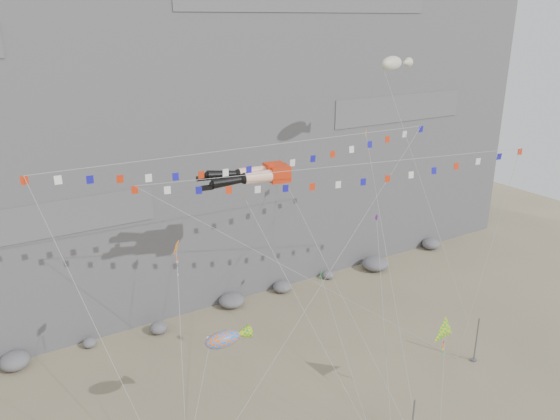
{
  "coord_description": "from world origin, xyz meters",
  "views": [
    {
      "loc": [
        -21.23,
        -27.21,
        27.44
      ],
      "look_at": [
        0.84,
        9.0,
        12.54
      ],
      "focal_mm": 35.0,
      "sensor_mm": 36.0,
      "label": 1
    }
  ],
  "objects": [
    {
      "name": "fish_windsock",
      "position": [
        -8.84,
        0.09,
        8.28
      ],
      "size": [
        7.53,
        5.22,
        10.98
      ],
      "color": "#EB590C",
      "rests_on": "ground"
    },
    {
      "name": "cliff",
      "position": [
        0.0,
        32.0,
        25.0
      ],
      "size": [
        80.0,
        28.0,
        50.0
      ],
      "primitive_type": "cube",
      "color": "slate",
      "rests_on": "ground"
    },
    {
      "name": "talus_boulders",
      "position": [
        0.0,
        17.0,
        0.6
      ],
      "size": [
        60.0,
        3.0,
        1.2
      ],
      "primitive_type": null,
      "color": "slate",
      "rests_on": "ground"
    },
    {
      "name": "blimp_windsock",
      "position": [
        12.3,
        9.23,
        23.75
      ],
      "size": [
        4.21,
        13.21,
        26.57
      ],
      "color": "beige",
      "rests_on": "ground"
    },
    {
      "name": "legs_kite",
      "position": [
        -2.18,
        7.91,
        16.22
      ],
      "size": [
        8.13,
        17.41,
        22.57
      ],
      "rotation": [
        0.0,
        0.0,
        -0.13
      ],
      "color": "red",
      "rests_on": "ground"
    },
    {
      "name": "delta_kite",
      "position": [
        6.18,
        -4.7,
        6.55
      ],
      "size": [
        5.14,
        4.23,
        8.7
      ],
      "color": "#E5B90B",
      "rests_on": "ground"
    },
    {
      "name": "ground",
      "position": [
        0.0,
        0.0,
        0.0
      ],
      "size": [
        120.0,
        120.0,
        0.0
      ],
      "primitive_type": "plane",
      "color": "gray",
      "rests_on": "ground"
    },
    {
      "name": "anchor_pole_right",
      "position": [
        13.35,
        -2.1,
        2.05
      ],
      "size": [
        0.12,
        0.12,
        4.1
      ],
      "primitive_type": "cylinder",
      "color": "slate",
      "rests_on": "ground"
    },
    {
      "name": "flag_banner_upper",
      "position": [
        -2.0,
        7.2,
        18.56
      ],
      "size": [
        32.01,
        10.82,
        24.1
      ],
      "color": "red",
      "rests_on": "ground"
    },
    {
      "name": "small_kite_d",
      "position": [
        9.37,
        8.58,
        17.64
      ],
      "size": [
        8.42,
        17.08,
        25.57
      ],
      "color": "#F7A714",
      "rests_on": "ground"
    },
    {
      "name": "small_kite_c",
      "position": [
        -0.11,
        1.69,
        9.73
      ],
      "size": [
        1.33,
        8.5,
        12.58
      ],
      "color": "green",
      "rests_on": "ground"
    },
    {
      "name": "small_kite_a",
      "position": [
        -3.3,
        6.94,
        14.49
      ],
      "size": [
        3.07,
        14.91,
        20.79
      ],
      "color": "orange",
      "rests_on": "ground"
    },
    {
      "name": "small_kite_b",
      "position": [
        8.15,
        5.28,
        11.22
      ],
      "size": [
        7.31,
        10.95,
        16.91
      ],
      "color": "purple",
      "rests_on": "ground"
    },
    {
      "name": "flag_banner_lower",
      "position": [
        4.6,
        4.57,
        16.84
      ],
      "size": [
        31.91,
        9.05,
        19.6
      ],
      "color": "red",
      "rests_on": "ground"
    },
    {
      "name": "harlequin_kite",
      "position": [
        -10.14,
        3.82,
        13.44
      ],
      "size": [
        4.05,
        8.94,
        16.02
      ],
      "color": "red",
      "rests_on": "ground"
    }
  ]
}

